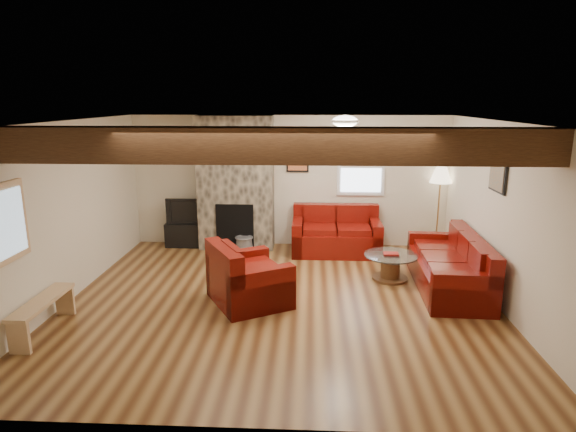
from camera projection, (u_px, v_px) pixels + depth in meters
The scene contains 16 objects.
room at pixel (281, 215), 6.55m from camera, with size 8.00×8.00×8.00m.
oak_beam at pixel (273, 145), 5.09m from camera, with size 6.00×0.36×0.38m, color black.
chimney_breast at pixel (236, 185), 9.02m from camera, with size 1.40×0.67×2.50m.
back_window at pixel (361, 167), 9.05m from camera, with size 0.90×0.08×1.10m, color silver, non-canonical shape.
ceiling_dome at pixel (345, 123), 7.10m from camera, with size 0.40×0.40×0.18m, color white, non-canonical shape.
artwork_back at pixel (298, 158), 9.07m from camera, with size 0.42×0.06×0.52m, color black, non-canonical shape.
artwork_right at pixel (497, 177), 6.58m from camera, with size 0.06×0.55×0.42m, color black, non-canonical shape.
sofa_three at pixel (448, 262), 7.19m from camera, with size 2.12×0.89×0.82m, color #490605, non-canonical shape.
loveseat at pixel (336, 231), 8.87m from camera, with size 1.61×0.93×0.85m, color #490605, non-canonical shape.
armchair_red at pixel (249, 273), 6.70m from camera, with size 1.06×0.93×0.86m, color #490605, non-canonical shape.
coffee_table at pixel (390, 267), 7.60m from camera, with size 0.84×0.84×0.44m.
tv_cabinet at pixel (191, 234), 9.34m from camera, with size 0.92×0.37×0.46m, color black.
television at pixel (189, 210), 9.23m from camera, with size 0.86×0.11×0.49m, color black.
floor_lamp at pixel (441, 180), 8.87m from camera, with size 0.40×0.40×1.57m.
pine_bench at pixel (44, 316), 5.86m from camera, with size 0.26×1.13×0.42m, color tan, non-canonical shape.
coal_bucket at pixel (244, 245), 8.88m from camera, with size 0.35×0.35×0.33m, color slate, non-canonical shape.
Camera 1 is at (0.41, -6.36, 2.78)m, focal length 30.00 mm.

